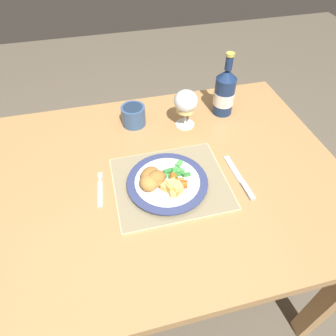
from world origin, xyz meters
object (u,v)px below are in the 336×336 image
object	(u,v)px
dining_table	(156,194)
drinking_cup	(133,115)
bottle	(225,92)
dinner_plate	(167,183)
fork	(100,191)
wine_glass	(186,103)
table_knife	(241,181)

from	to	relation	value
dining_table	drinking_cup	distance (m)	0.31
dining_table	bottle	world-z (taller)	bottle
dinner_plate	fork	bearing A→B (deg)	172.10
wine_glass	dining_table	bearing A→B (deg)	-126.01
dining_table	fork	world-z (taller)	fork
drinking_cup	table_knife	bearing A→B (deg)	-53.32
fork	wine_glass	bearing A→B (deg)	36.71
bottle	drinking_cup	size ratio (longest dim) A/B	2.74
fork	table_knife	distance (m)	0.43
dining_table	bottle	bearing A→B (deg)	39.21
table_knife	drinking_cup	size ratio (longest dim) A/B	2.20
dining_table	bottle	distance (m)	0.46
dinner_plate	bottle	distance (m)	0.45
table_knife	fork	bearing A→B (deg)	171.66
wine_glass	drinking_cup	bearing A→B (deg)	163.94
table_knife	wine_glass	world-z (taller)	wine_glass
dining_table	dinner_plate	distance (m)	0.13
dinner_plate	bottle	bearing A→B (deg)	47.04
dinner_plate	fork	world-z (taller)	dinner_plate
bottle	dining_table	bearing A→B (deg)	-140.79
fork	table_knife	bearing A→B (deg)	-8.34
fork	bottle	world-z (taller)	bottle
dinner_plate	fork	distance (m)	0.20
fork	table_knife	xyz separation A→B (m)	(0.43, -0.06, 0.00)
wine_glass	bottle	xyz separation A→B (m)	(0.16, 0.04, -0.01)
wine_glass	table_knife	bearing A→B (deg)	-73.97
bottle	drinking_cup	xyz separation A→B (m)	(-0.35, 0.01, -0.05)
table_knife	wine_glass	xyz separation A→B (m)	(-0.09, 0.31, 0.09)
dining_table	wine_glass	size ratio (longest dim) A/B	8.32
dining_table	fork	xyz separation A→B (m)	(-0.18, -0.03, 0.10)
dinner_plate	bottle	xyz separation A→B (m)	(0.30, 0.32, 0.07)
bottle	drinking_cup	bearing A→B (deg)	178.46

